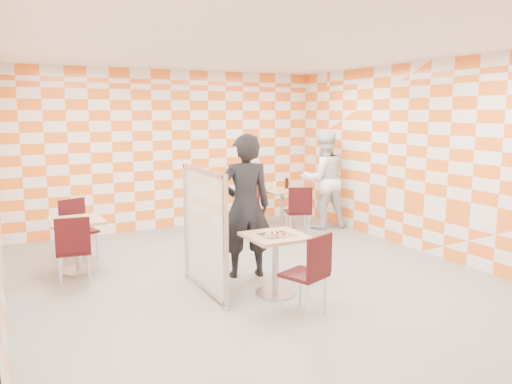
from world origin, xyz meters
The scene contains 15 objects.
room_shell centered at (0.00, 0.54, 1.50)m, with size 7.00×7.00×7.00m.
main_table centered at (-0.04, -0.60, 0.51)m, with size 0.70×0.70×0.75m.
second_table centered at (1.82, 2.45, 0.51)m, with size 0.70×0.70×0.75m.
empty_table centered at (-2.06, 1.43, 0.51)m, with size 0.70×0.70×0.75m.
chair_main_front centered at (-0.03, -1.35, 0.54)m, with size 0.55×0.55×0.92m.
chair_second_front centered at (1.70, 1.64, 0.54)m, with size 0.54×0.55×0.92m.
chair_second_side centered at (1.19, 2.49, 0.54)m, with size 0.56×0.56×0.92m.
chair_empty_near centered at (-2.19, 0.81, 0.54)m, with size 0.47×0.48×0.92m.
chair_empty_far centered at (-1.99, 2.05, 0.54)m, with size 0.55×0.56×0.92m.
partition centered at (-0.79, -0.14, 0.79)m, with size 0.08×1.38×1.55m.
man_dark centered at (-0.06, 0.21, 0.97)m, with size 0.71×0.46×1.94m, color black.
man_white centered at (2.55, 2.13, 0.94)m, with size 0.91×0.71×1.88m, color white.
pizza_on_foil centered at (-0.04, -0.61, 0.77)m, with size 0.40×0.40×0.04m.
sport_bottle centered at (1.72, 2.58, 0.84)m, with size 0.06×0.06×0.20m.
soda_bottle centered at (1.98, 2.54, 0.85)m, with size 0.07×0.07×0.23m.
Camera 1 is at (-2.94, -5.70, 2.21)m, focal length 35.00 mm.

